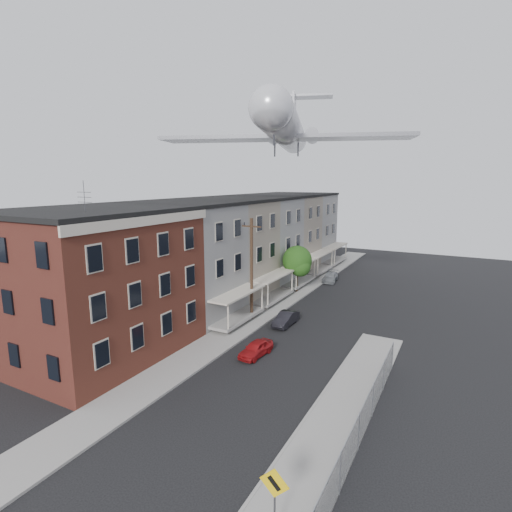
{
  "coord_description": "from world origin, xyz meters",
  "views": [
    {
      "loc": [
        10.49,
        -11.59,
        12.16
      ],
      "look_at": [
        -0.83,
        9.8,
        7.55
      ],
      "focal_mm": 28.0,
      "sensor_mm": 36.0,
      "label": 1
    }
  ],
  "objects_px": {
    "car_near": "(256,349)",
    "car_mid": "(286,319)",
    "utility_pole": "(252,268)",
    "street_tree": "(298,262)",
    "car_far": "(330,277)",
    "warning_sign": "(274,492)",
    "airplane": "(286,129)"
  },
  "relations": [
    {
      "from": "utility_pole",
      "to": "street_tree",
      "type": "bearing_deg",
      "value": 88.11
    },
    {
      "from": "street_tree",
      "to": "car_near",
      "type": "xyz_separation_m",
      "value": [
        3.47,
        -16.3,
        -2.92
      ]
    },
    {
      "from": "street_tree",
      "to": "car_near",
      "type": "height_order",
      "value": "street_tree"
    },
    {
      "from": "car_mid",
      "to": "car_far",
      "type": "bearing_deg",
      "value": 94.69
    },
    {
      "from": "street_tree",
      "to": "airplane",
      "type": "height_order",
      "value": "airplane"
    },
    {
      "from": "warning_sign",
      "to": "street_tree",
      "type": "distance_m",
      "value": 30.96
    },
    {
      "from": "warning_sign",
      "to": "car_near",
      "type": "xyz_separation_m",
      "value": [
        -7.4,
        12.65,
        -1.35
      ]
    },
    {
      "from": "car_far",
      "to": "airplane",
      "type": "xyz_separation_m",
      "value": [
        -2.05,
        -9.26,
        16.41
      ]
    },
    {
      "from": "car_near",
      "to": "airplane",
      "type": "height_order",
      "value": "airplane"
    },
    {
      "from": "utility_pole",
      "to": "car_far",
      "type": "distance_m",
      "value": 17.04
    },
    {
      "from": "street_tree",
      "to": "car_far",
      "type": "height_order",
      "value": "street_tree"
    },
    {
      "from": "warning_sign",
      "to": "utility_pole",
      "type": "bearing_deg",
      "value": 120.48
    },
    {
      "from": "warning_sign",
      "to": "utility_pole",
      "type": "relative_size",
      "value": 0.31
    },
    {
      "from": "street_tree",
      "to": "car_mid",
      "type": "xyz_separation_m",
      "value": [
        2.89,
        -9.77,
        -2.89
      ]
    },
    {
      "from": "street_tree",
      "to": "warning_sign",
      "type": "bearing_deg",
      "value": -69.42
    },
    {
      "from": "car_mid",
      "to": "utility_pole",
      "type": "bearing_deg",
      "value": -176.83
    },
    {
      "from": "car_near",
      "to": "car_mid",
      "type": "xyz_separation_m",
      "value": [
        -0.59,
        6.53,
        0.03
      ]
    },
    {
      "from": "warning_sign",
      "to": "car_far",
      "type": "relative_size",
      "value": 0.72
    },
    {
      "from": "car_mid",
      "to": "car_far",
      "type": "distance_m",
      "value": 16.3
    },
    {
      "from": "street_tree",
      "to": "car_near",
      "type": "bearing_deg",
      "value": -77.97
    },
    {
      "from": "street_tree",
      "to": "car_mid",
      "type": "height_order",
      "value": "street_tree"
    },
    {
      "from": "car_mid",
      "to": "car_far",
      "type": "relative_size",
      "value": 0.88
    },
    {
      "from": "car_near",
      "to": "car_mid",
      "type": "distance_m",
      "value": 6.56
    },
    {
      "from": "street_tree",
      "to": "car_far",
      "type": "bearing_deg",
      "value": 75.55
    },
    {
      "from": "utility_pole",
      "to": "car_near",
      "type": "xyz_separation_m",
      "value": [
        3.8,
        -6.38,
        -4.14
      ]
    },
    {
      "from": "street_tree",
      "to": "car_far",
      "type": "distance_m",
      "value": 7.3
    },
    {
      "from": "car_near",
      "to": "car_mid",
      "type": "height_order",
      "value": "car_mid"
    },
    {
      "from": "street_tree",
      "to": "car_near",
      "type": "relative_size",
      "value": 1.66
    },
    {
      "from": "car_mid",
      "to": "airplane",
      "type": "xyz_separation_m",
      "value": [
        -3.26,
        7.0,
        16.41
      ]
    },
    {
      "from": "car_mid",
      "to": "street_tree",
      "type": "bearing_deg",
      "value": 106.88
    },
    {
      "from": "warning_sign",
      "to": "car_far",
      "type": "height_order",
      "value": "warning_sign"
    },
    {
      "from": "car_near",
      "to": "street_tree",
      "type": "bearing_deg",
      "value": 108.21
    }
  ]
}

